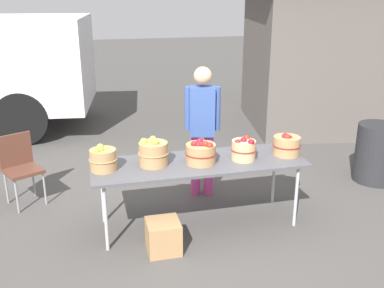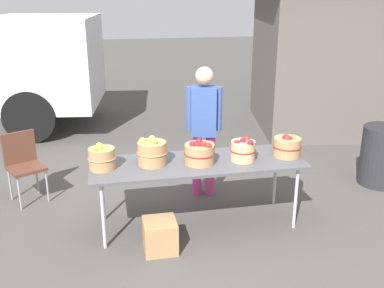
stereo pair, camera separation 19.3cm
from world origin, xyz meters
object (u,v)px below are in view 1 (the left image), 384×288
at_px(produce_crate, 163,236).
at_px(apple_basket_green_1, 153,153).
at_px(trash_barrel, 377,153).
at_px(market_table, 199,165).
at_px(apple_basket_red_1, 244,149).
at_px(apple_basket_red_2, 287,145).
at_px(apple_basket_green_0, 103,159).
at_px(apple_basket_red_0, 201,153).
at_px(folding_chair, 20,164).
at_px(vendor_adult, 202,122).

bearing_deg(produce_crate, apple_basket_green_1, 90.64).
xyz_separation_m(apple_basket_green_1, trash_barrel, (3.16, 0.56, -0.49)).
distance_m(trash_barrel, produce_crate, 3.33).
bearing_deg(market_table, apple_basket_red_1, -6.10).
bearing_deg(apple_basket_red_2, trash_barrel, 20.24).
relative_size(market_table, produce_crate, 7.01).
distance_m(apple_basket_green_0, apple_basket_red_0, 1.02).
bearing_deg(folding_chair, apple_basket_green_0, -74.44).
distance_m(apple_basket_green_0, folding_chair, 1.45).
distance_m(apple_basket_red_1, produce_crate, 1.27).
xyz_separation_m(apple_basket_red_2, folding_chair, (-2.97, 1.06, -0.36)).
xyz_separation_m(market_table, apple_basket_red_0, (0.01, -0.04, 0.16)).
bearing_deg(vendor_adult, folding_chair, 6.47).
distance_m(market_table, apple_basket_red_1, 0.52).
bearing_deg(market_table, apple_basket_red_2, -1.32).
bearing_deg(apple_basket_red_1, apple_basket_green_0, 177.63).
bearing_deg(trash_barrel, apple_basket_red_2, -159.76).
bearing_deg(apple_basket_red_0, market_table, 105.86).
relative_size(vendor_adult, produce_crate, 5.02).
distance_m(apple_basket_red_2, vendor_adult, 1.09).
xyz_separation_m(apple_basket_green_0, vendor_adult, (1.25, 0.73, 0.10)).
height_order(apple_basket_red_1, trash_barrel, apple_basket_red_1).
height_order(market_table, folding_chair, folding_chair).
distance_m(apple_basket_red_2, produce_crate, 1.70).
xyz_separation_m(apple_basket_red_0, apple_basket_red_1, (0.48, -0.01, 0.00)).
height_order(apple_basket_red_1, vendor_adult, vendor_adult).
relative_size(apple_basket_red_0, apple_basket_red_1, 1.20).
relative_size(apple_basket_green_0, apple_basket_green_1, 0.90).
relative_size(apple_basket_red_0, apple_basket_red_2, 1.06).
bearing_deg(apple_basket_green_1, apple_basket_red_2, -1.84).
xyz_separation_m(apple_basket_red_0, folding_chair, (-1.97, 1.08, -0.36)).
bearing_deg(vendor_adult, apple_basket_red_2, 149.55).
bearing_deg(folding_chair, apple_basket_red_0, -56.05).
bearing_deg(produce_crate, trash_barrel, 18.31).
bearing_deg(apple_basket_green_1, apple_basket_red_0, -7.90).
height_order(apple_basket_green_0, trash_barrel, apple_basket_green_0).
distance_m(apple_basket_red_2, folding_chair, 3.18).
bearing_deg(apple_basket_green_1, trash_barrel, 10.14).
bearing_deg(produce_crate, apple_basket_red_0, 39.62).
bearing_deg(market_table, vendor_adult, 72.03).
bearing_deg(folding_chair, trash_barrel, -32.83).
height_order(apple_basket_green_0, vendor_adult, vendor_adult).
xyz_separation_m(apple_basket_green_1, apple_basket_red_1, (0.98, -0.08, -0.01)).
distance_m(apple_basket_red_0, apple_basket_red_2, 1.00).
distance_m(apple_basket_green_0, vendor_adult, 1.45).
distance_m(apple_basket_green_1, folding_chair, 1.83).
xyz_separation_m(apple_basket_green_0, apple_basket_red_0, (1.02, -0.05, -0.00)).
height_order(folding_chair, trash_barrel, folding_chair).
bearing_deg(folding_chair, vendor_adult, -35.08).
relative_size(market_table, apple_basket_red_2, 7.23).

